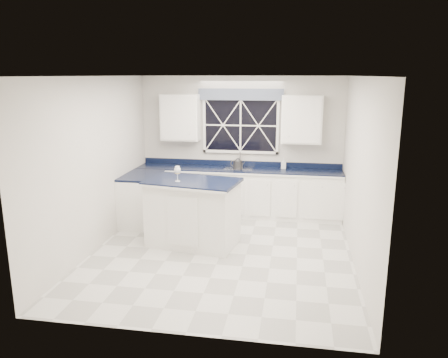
% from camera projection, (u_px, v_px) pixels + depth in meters
% --- Properties ---
extents(ground, '(4.50, 4.50, 0.00)m').
position_uv_depth(ground, '(221.00, 253.00, 6.84)').
color(ground, silver).
rests_on(ground, ground).
extents(back_wall, '(4.00, 0.10, 2.70)m').
position_uv_depth(back_wall, '(241.00, 145.00, 8.68)').
color(back_wall, silver).
rests_on(back_wall, ground).
extents(base_cabinets, '(3.99, 1.60, 0.90)m').
position_uv_depth(base_cabinets, '(220.00, 194.00, 8.50)').
color(base_cabinets, white).
rests_on(base_cabinets, ground).
extents(countertop, '(3.98, 0.64, 0.04)m').
position_uv_depth(countertop, '(238.00, 170.00, 8.49)').
color(countertop, black).
rests_on(countertop, base_cabinets).
extents(dishwasher, '(0.60, 0.58, 0.82)m').
position_uv_depth(dishwasher, '(184.00, 192.00, 8.79)').
color(dishwasher, black).
rests_on(dishwasher, ground).
extents(window, '(1.65, 0.09, 1.26)m').
position_uv_depth(window, '(241.00, 121.00, 8.52)').
color(window, black).
rests_on(window, ground).
extents(upper_cabinets, '(3.10, 0.34, 0.90)m').
position_uv_depth(upper_cabinets, '(240.00, 118.00, 8.39)').
color(upper_cabinets, white).
rests_on(upper_cabinets, ground).
extents(faucet, '(0.05, 0.20, 0.30)m').
position_uv_depth(faucet, '(240.00, 159.00, 8.64)').
color(faucet, '#AFAFB1').
rests_on(faucet, countertop).
extents(island, '(1.57, 1.10, 1.08)m').
position_uv_depth(island, '(193.00, 212.00, 7.08)').
color(island, white).
rests_on(island, ground).
extents(rug, '(1.36, 0.84, 0.02)m').
position_uv_depth(rug, '(200.00, 222.00, 8.23)').
color(rug, '#B0B1AC').
rests_on(rug, ground).
extents(kettle, '(0.30, 0.22, 0.22)m').
position_uv_depth(kettle, '(238.00, 163.00, 8.50)').
color(kettle, '#2D2D30').
rests_on(kettle, countertop).
extents(wine_glass, '(0.10, 0.10, 0.25)m').
position_uv_depth(wine_glass, '(177.00, 171.00, 6.84)').
color(wine_glass, silver).
rests_on(wine_glass, island).
extents(soap_bottle, '(0.09, 0.09, 0.20)m').
position_uv_depth(soap_bottle, '(284.00, 163.00, 8.47)').
color(soap_bottle, silver).
rests_on(soap_bottle, countertop).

